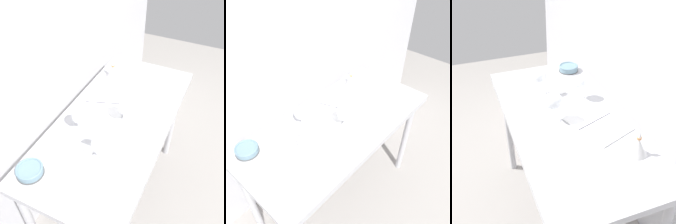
{
  "view_description": "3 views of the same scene",
  "coord_description": "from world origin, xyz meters",
  "views": [
    {
      "loc": [
        -1.09,
        -0.5,
        2.04
      ],
      "look_at": [
        -0.03,
        0.01,
        0.97
      ],
      "focal_mm": 42.44,
      "sensor_mm": 36.0,
      "label": 1
    },
    {
      "loc": [
        -0.91,
        -0.83,
        2.05
      ],
      "look_at": [
        -0.0,
        -0.02,
        1.0
      ],
      "focal_mm": 39.43,
      "sensor_mm": 36.0,
      "label": 2
    },
    {
      "loc": [
        1.29,
        -0.51,
        1.89
      ],
      "look_at": [
        0.0,
        -0.03,
        0.95
      ],
      "focal_mm": 47.6,
      "sensor_mm": 36.0,
      "label": 3
    }
  ],
  "objects": [
    {
      "name": "ground_plane",
      "position": [
        0.0,
        0.0,
        0.0
      ],
      "size": [
        6.0,
        6.0,
        0.0
      ],
      "primitive_type": "plane",
      "color": "gray"
    },
    {
      "name": "back_wall",
      "position": [
        0.0,
        0.49,
        1.3
      ],
      "size": [
        3.8,
        0.04,
        2.6
      ],
      "primitive_type": "cube",
      "color": "#B2B2B7",
      "rests_on": "ground_plane"
    },
    {
      "name": "steel_counter",
      "position": [
        0.0,
        -0.01,
        0.79
      ],
      "size": [
        1.4,
        0.65,
        0.9
      ],
      "color": "#ADADB2",
      "rests_on": "ground_plane"
    },
    {
      "name": "wine_glass_near_left",
      "position": [
        -0.33,
        -0.07,
        1.02
      ],
      "size": [
        0.1,
        0.1,
        0.17
      ],
      "color": "white",
      "rests_on": "steel_counter"
    },
    {
      "name": "wine_glass_near_center",
      "position": [
        -0.01,
        -0.08,
        1.02
      ],
      "size": [
        0.1,
        0.1,
        0.18
      ],
      "color": "white",
      "rests_on": "steel_counter"
    },
    {
      "name": "wine_glass_far_left",
      "position": [
        -0.18,
        0.14,
        1.01
      ],
      "size": [
        0.09,
        0.09,
        0.15
      ],
      "color": "white",
      "rests_on": "steel_counter"
    },
    {
      "name": "open_notebook",
      "position": [
        0.1,
        0.12,
        0.9
      ],
      "size": [
        0.43,
        0.36,
        0.01
      ],
      "rotation": [
        0.0,
        0.0,
        0.34
      ],
      "color": "white",
      "rests_on": "steel_counter"
    },
    {
      "name": "tasting_sheet_upper",
      "position": [
        -0.35,
        0.12,
        0.9
      ],
      "size": [
        0.18,
        0.25,
        0.0
      ],
      "primitive_type": "cube",
      "rotation": [
        0.0,
        0.0,
        -0.03
      ],
      "color": "white",
      "rests_on": "steel_counter"
    },
    {
      "name": "tasting_sheet_lower",
      "position": [
        0.32,
        -0.08,
        0.9
      ],
      "size": [
        0.23,
        0.25,
        0.0
      ],
      "primitive_type": "cube",
      "rotation": [
        0.0,
        0.0,
        -0.59
      ],
      "color": "white",
      "rests_on": "steel_counter"
    },
    {
      "name": "tasting_bowl",
      "position": [
        -0.55,
        0.22,
        0.92
      ],
      "size": [
        0.14,
        0.14,
        0.04
      ],
      "color": "#4C4C4C",
      "rests_on": "steel_counter"
    },
    {
      "name": "decanter_funnel",
      "position": [
        0.4,
        0.2,
        0.95
      ],
      "size": [
        0.1,
        0.1,
        0.14
      ],
      "color": "silver",
      "rests_on": "steel_counter"
    }
  ]
}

